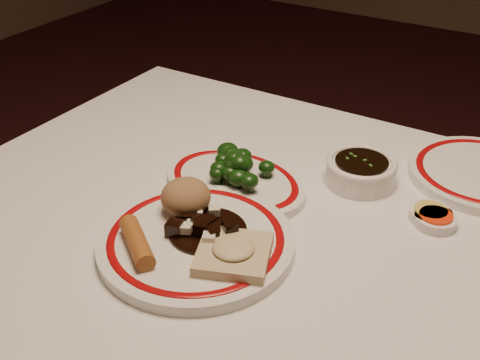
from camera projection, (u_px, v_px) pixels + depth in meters
name	position (u px, v px, depth m)	size (l,w,h in m)	color
dining_table	(290.00, 292.00, 0.91)	(1.20, 0.90, 0.75)	white
main_plate	(196.00, 242.00, 0.86)	(0.34, 0.34, 0.02)	white
rice_mound	(186.00, 197.00, 0.89)	(0.07, 0.07, 0.05)	#956A46
spring_roll	(137.00, 242.00, 0.82)	(0.03, 0.03, 0.10)	#A26028
fried_wonton	(233.00, 252.00, 0.81)	(0.12, 0.12, 0.03)	#C9B88D
stirfry_heap	(204.00, 227.00, 0.86)	(0.11, 0.11, 0.03)	black
broccoli_plate	(235.00, 182.00, 0.99)	(0.27, 0.24, 0.02)	white
broccoli_pile	(236.00, 166.00, 0.98)	(0.11, 0.09, 0.05)	#23471C
soy_bowl	(361.00, 172.00, 1.00)	(0.12, 0.12, 0.04)	white
sweet_sour_dish	(435.00, 220.00, 0.90)	(0.06, 0.06, 0.02)	white
mustard_dish	(430.00, 214.00, 0.91)	(0.06, 0.06, 0.02)	white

